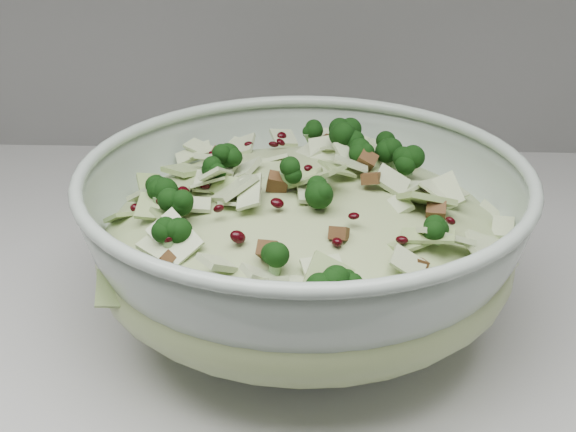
# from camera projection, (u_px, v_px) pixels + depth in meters

# --- Properties ---
(mixing_bowl) EXTENTS (0.42, 0.42, 0.13)m
(mixing_bowl) POSITION_uv_depth(u_px,v_px,m) (304.00, 245.00, 0.61)
(mixing_bowl) COLOR #ACBDAF
(mixing_bowl) RESTS_ON counter
(salad) EXTENTS (0.42, 0.42, 0.13)m
(salad) POSITION_uv_depth(u_px,v_px,m) (304.00, 219.00, 0.60)
(salad) COLOR #9FAD76
(salad) RESTS_ON mixing_bowl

